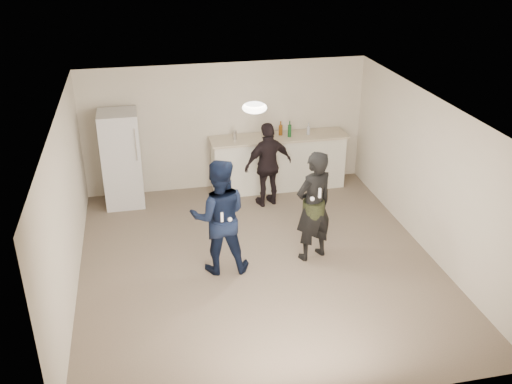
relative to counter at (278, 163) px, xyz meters
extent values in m
plane|color=#6B5B4C|center=(-0.98, -2.67, -0.53)|extent=(6.00, 6.00, 0.00)
plane|color=silver|center=(-0.98, -2.67, 1.98)|extent=(6.00, 6.00, 0.00)
plane|color=beige|center=(-0.98, 0.33, 0.72)|extent=(6.00, 0.00, 6.00)
plane|color=beige|center=(-0.98, -5.67, 0.72)|extent=(6.00, 0.00, 6.00)
plane|color=beige|center=(-3.73, -2.67, 0.72)|extent=(0.00, 6.00, 6.00)
plane|color=beige|center=(1.77, -2.67, 0.72)|extent=(0.00, 6.00, 6.00)
cube|color=silver|center=(0.00, 0.00, 0.00)|extent=(2.60, 0.56, 1.05)
cube|color=#BDA992|center=(0.00, 0.00, 0.55)|extent=(2.68, 0.64, 0.04)
cube|color=silver|center=(-3.00, -0.07, 0.38)|extent=(0.70, 0.70, 1.80)
cylinder|color=white|center=(-2.72, -0.44, 0.78)|extent=(0.02, 0.02, 0.60)
ellipsoid|color=white|center=(-0.98, -2.37, 1.93)|extent=(0.36, 0.36, 0.16)
cylinder|color=#BBBCC0|center=(-0.86, 0.03, 0.65)|extent=(0.08, 0.08, 0.17)
imported|color=#102045|center=(-1.59, -2.69, 0.38)|extent=(0.95, 0.78, 1.81)
imported|color=black|center=(-0.11, -2.65, 0.38)|extent=(0.77, 0.64, 1.81)
cylinder|color=#293417|center=(-0.11, -2.65, 0.32)|extent=(0.34, 0.34, 0.28)
imported|color=black|center=(-0.36, -0.67, 0.28)|extent=(1.01, 0.61, 1.61)
cube|color=white|center=(-1.59, -2.97, 0.53)|extent=(0.04, 0.04, 0.15)
sphere|color=white|center=(-1.47, -2.94, 0.45)|extent=(0.07, 0.07, 0.07)
cube|color=white|center=(-0.11, -2.90, 0.72)|extent=(0.04, 0.04, 0.15)
sphere|color=white|center=(-0.21, -2.87, 0.62)|extent=(0.07, 0.07, 0.07)
cylinder|color=brown|center=(0.05, 0.08, 0.66)|extent=(0.08, 0.08, 0.20)
cylinder|color=#B4B7BF|center=(0.59, -0.01, 0.65)|extent=(0.07, 0.07, 0.16)
cylinder|color=#154C1F|center=(0.20, -0.05, 0.68)|extent=(0.07, 0.07, 0.24)
cylinder|color=#974E15|center=(-0.23, -0.14, 0.68)|extent=(0.07, 0.07, 0.23)
camera|label=1|loc=(-2.61, -10.11, 4.37)|focal=40.00mm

